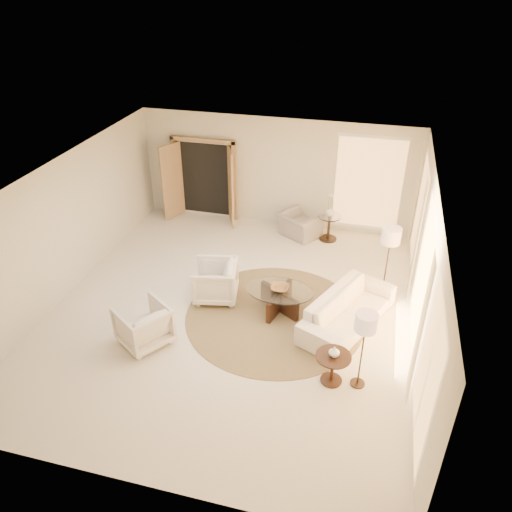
% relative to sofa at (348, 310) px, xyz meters
% --- Properties ---
extents(room, '(7.04, 8.04, 2.83)m').
position_rel_sofa_xyz_m(room, '(-2.28, -0.14, 1.06)').
color(room, beige).
rests_on(room, ground).
extents(windows_right, '(0.10, 6.40, 2.40)m').
position_rel_sofa_xyz_m(windows_right, '(1.17, -0.04, 1.01)').
color(windows_right, '#EDAC5E').
rests_on(windows_right, room).
extents(window_back_corner, '(1.70, 0.10, 2.40)m').
position_rel_sofa_xyz_m(window_back_corner, '(0.02, 3.81, 1.01)').
color(window_back_corner, '#EDAC5E').
rests_on(window_back_corner, room).
extents(curtains_right, '(0.06, 5.20, 2.60)m').
position_rel_sofa_xyz_m(curtains_right, '(1.12, 0.86, 0.96)').
color(curtains_right, beige).
rests_on(curtains_right, room).
extents(french_doors, '(1.95, 0.66, 2.16)m').
position_rel_sofa_xyz_m(french_doors, '(-4.18, 3.68, 0.73)').
color(french_doors, '#A27F52').
rests_on(french_doors, room).
extents(area_rug, '(4.06, 4.06, 0.01)m').
position_rel_sofa_xyz_m(area_rug, '(-1.40, -0.11, -0.33)').
color(area_rug, '#45341E').
rests_on(area_rug, room).
extents(sofa, '(1.76, 2.47, 0.67)m').
position_rel_sofa_xyz_m(sofa, '(0.00, 0.00, 0.00)').
color(sofa, silver).
rests_on(sofa, room).
extents(armchair_left, '(0.96, 1.00, 0.88)m').
position_rel_sofa_xyz_m(armchair_left, '(-2.72, 0.21, 0.11)').
color(armchair_left, silver).
rests_on(armchair_left, room).
extents(armchair_right, '(1.11, 1.13, 0.86)m').
position_rel_sofa_xyz_m(armchair_right, '(-3.54, -1.44, 0.09)').
color(armchair_right, silver).
rests_on(armchair_right, room).
extents(accent_chair, '(1.11, 1.01, 0.81)m').
position_rel_sofa_xyz_m(accent_chair, '(-1.52, 3.26, 0.07)').
color(accent_chair, gray).
rests_on(accent_chair, room).
extents(coffee_table, '(1.74, 1.74, 0.49)m').
position_rel_sofa_xyz_m(coffee_table, '(-1.36, 0.11, -0.03)').
color(coffee_table, black).
rests_on(coffee_table, room).
extents(end_table, '(0.59, 0.59, 0.55)m').
position_rel_sofa_xyz_m(end_table, '(-0.10, -1.57, 0.04)').
color(end_table, black).
rests_on(end_table, room).
extents(side_table, '(0.57, 0.57, 0.66)m').
position_rel_sofa_xyz_m(side_table, '(-0.79, 3.26, 0.06)').
color(side_table, '#2F231A').
rests_on(side_table, room).
extents(floor_lamp_near, '(0.38, 0.38, 1.58)m').
position_rel_sofa_xyz_m(floor_lamp_near, '(0.62, 1.17, 1.01)').
color(floor_lamp_near, '#2F231A').
rests_on(floor_lamp_near, room).
extents(floor_lamp_far, '(0.35, 0.35, 1.46)m').
position_rel_sofa_xyz_m(floor_lamp_far, '(0.33, -1.53, 0.90)').
color(floor_lamp_far, '#2F231A').
rests_on(floor_lamp_far, room).
extents(bowl, '(0.37, 0.37, 0.09)m').
position_rel_sofa_xyz_m(bowl, '(-1.36, 0.11, 0.20)').
color(bowl, brown).
rests_on(bowl, coffee_table).
extents(end_vase, '(0.22, 0.22, 0.19)m').
position_rel_sofa_xyz_m(end_vase, '(-0.10, -1.57, 0.31)').
color(end_vase, white).
rests_on(end_vase, end_table).
extents(side_vase, '(0.23, 0.23, 0.22)m').
position_rel_sofa_xyz_m(side_vase, '(-0.79, 3.26, 0.43)').
color(side_vase, white).
rests_on(side_vase, side_table).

